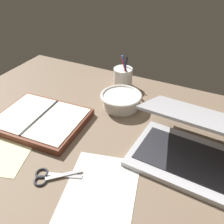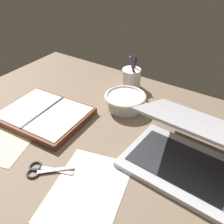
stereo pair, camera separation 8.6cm
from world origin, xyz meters
TOP-DOWN VIEW (x-y plane):
  - desk_top at (0.00, 0.00)cm, footprint 140.00×100.00cm
  - laptop at (25.58, 6.48)cm, footprint 34.57×31.96cm
  - bowl at (-4.97, 22.36)cm, footprint 16.63×16.63cm
  - pen_cup at (-11.32, 38.15)cm, footprint 8.45×8.45cm
  - planner at (-26.85, -0.50)cm, footprint 32.97×26.78cm
  - scissors at (-8.70, -19.95)cm, footprint 13.43×10.65cm
  - paper_sheet_front at (7.26, -17.73)cm, footprint 25.31×30.89cm
  - paper_sheet_beside_planner at (-28.12, -16.09)cm, footprint 22.57×27.19cm

SIDE VIEW (x-z plane):
  - desk_top at x=0.00cm, z-range 0.00..2.00cm
  - paper_sheet_front at x=7.26cm, z-range 2.00..2.16cm
  - paper_sheet_beside_planner at x=-28.12cm, z-range 2.00..2.16cm
  - scissors at x=-8.70cm, z-range 1.94..2.74cm
  - planner at x=-26.85cm, z-range 1.91..4.92cm
  - bowl at x=-4.97cm, z-range 2.35..8.20cm
  - pen_cup at x=-11.32cm, z-range -1.61..14.70cm
  - laptop at x=25.58cm, z-range -1.41..15.55cm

